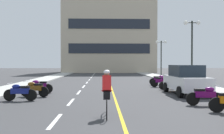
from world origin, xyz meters
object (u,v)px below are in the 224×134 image
(motorcycle_7, at_px, (170,83))
(motorcycle_8, at_px, (161,81))
(street_lamp_far, at_px, (161,50))
(cyclist_rider, at_px, (107,92))
(motorcycle_5, at_px, (34,89))
(motorcycle_6, at_px, (39,86))
(parked_car_near, at_px, (186,80))
(motorcycle_9, at_px, (159,80))
(motorcycle_4, at_px, (20,92))
(motorcycle_3, at_px, (205,95))
(street_lamp_mid, at_px, (192,38))

(motorcycle_7, distance_m, motorcycle_8, 1.62)
(street_lamp_far, bearing_deg, motorcycle_7, -100.85)
(cyclist_rider, bearing_deg, street_lamp_far, 71.86)
(motorcycle_5, height_order, motorcycle_6, same)
(parked_car_near, relative_size, cyclist_rider, 2.39)
(motorcycle_5, bearing_deg, motorcycle_6, 95.69)
(parked_car_near, height_order, motorcycle_7, parked_car_near)
(motorcycle_6, bearing_deg, motorcycle_7, 13.40)
(motorcycle_5, height_order, motorcycle_9, same)
(motorcycle_8, xyz_separation_m, cyclist_rider, (-4.53, -10.52, 0.41))
(parked_car_near, bearing_deg, motorcycle_4, -166.33)
(motorcycle_8, bearing_deg, street_lamp_far, 76.69)
(motorcycle_5, xyz_separation_m, motorcycle_9, (8.88, 7.28, 0.00))
(street_lamp_far, height_order, motorcycle_4, street_lamp_far)
(motorcycle_6, relative_size, motorcycle_8, 1.01)
(street_lamp_far, relative_size, motorcycle_7, 2.83)
(motorcycle_3, bearing_deg, motorcycle_6, 151.73)
(street_lamp_far, relative_size, parked_car_near, 1.12)
(street_lamp_mid, relative_size, motorcycle_6, 3.22)
(street_lamp_mid, distance_m, motorcycle_7, 5.35)
(cyclist_rider, bearing_deg, motorcycle_5, 127.85)
(street_lamp_mid, xyz_separation_m, street_lamp_far, (-0.11, 10.66, -0.46))
(street_lamp_far, xyz_separation_m, parked_car_near, (-2.39, -16.45, -2.70))
(street_lamp_mid, bearing_deg, motorcycle_5, -150.33)
(motorcycle_4, bearing_deg, motorcycle_8, 37.26)
(street_lamp_mid, xyz_separation_m, cyclist_rider, (-7.47, -11.80, -3.19))
(motorcycle_7, bearing_deg, motorcycle_9, 89.22)
(street_lamp_mid, height_order, motorcycle_8, street_lamp_mid)
(motorcycle_3, distance_m, motorcycle_4, 9.06)
(motorcycle_8, distance_m, motorcycle_9, 2.01)
(motorcycle_6, height_order, motorcycle_9, same)
(motorcycle_8, bearing_deg, motorcycle_9, 82.06)
(motorcycle_5, relative_size, cyclist_rider, 0.95)
(street_lamp_far, height_order, cyclist_rider, street_lamp_far)
(parked_car_near, height_order, motorcycle_4, parked_car_near)
(motorcycle_7, relative_size, motorcycle_9, 0.98)
(motorcycle_6, distance_m, motorcycle_8, 9.52)
(street_lamp_far, height_order, motorcycle_5, street_lamp_far)
(motorcycle_3, relative_size, motorcycle_8, 1.01)
(parked_car_near, bearing_deg, cyclist_rider, -129.59)
(motorcycle_7, height_order, motorcycle_8, same)
(street_lamp_far, height_order, motorcycle_7, street_lamp_far)
(cyclist_rider, bearing_deg, motorcycle_9, 68.96)
(motorcycle_7, bearing_deg, motorcycle_5, -157.32)
(motorcycle_3, bearing_deg, cyclist_rider, -155.33)
(street_lamp_mid, xyz_separation_m, motorcycle_6, (-11.69, -5.02, -3.60))
(parked_car_near, height_order, motorcycle_6, parked_car_near)
(motorcycle_5, height_order, cyclist_rider, cyclist_rider)
(parked_car_near, relative_size, motorcycle_5, 2.52)
(street_lamp_far, distance_m, motorcycle_5, 20.91)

